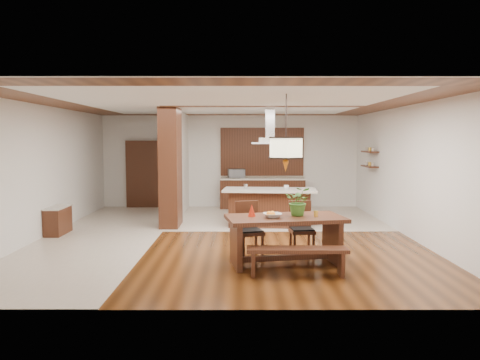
{
  "coord_description": "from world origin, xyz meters",
  "views": [
    {
      "loc": [
        0.28,
        -10.22,
        2.14
      ],
      "look_at": [
        0.3,
        0.0,
        1.25
      ],
      "focal_mm": 35.0,
      "sensor_mm": 36.0,
      "label": 1
    }
  ],
  "objects_px": {
    "hallway_console": "(58,221)",
    "fruit_bowl": "(272,215)",
    "microwave": "(236,173)",
    "pendant_lantern": "(286,133)",
    "foliage_plant": "(299,201)",
    "range_hood": "(270,126)",
    "dining_chair_right": "(302,228)",
    "kitchen_island": "(269,207)",
    "dining_bench": "(297,262)",
    "dining_table": "(285,229)",
    "dining_chair_left": "(250,229)",
    "island_cup": "(286,187)"
  },
  "relations": [
    {
      "from": "hallway_console",
      "to": "fruit_bowl",
      "type": "xyz_separation_m",
      "value": [
        4.65,
        -2.62,
        0.55
      ]
    },
    {
      "from": "fruit_bowl",
      "to": "microwave",
      "type": "xyz_separation_m",
      "value": [
        -0.65,
        6.62,
        0.22
      ]
    },
    {
      "from": "pendant_lantern",
      "to": "foliage_plant",
      "type": "bearing_deg",
      "value": 21.94
    },
    {
      "from": "microwave",
      "to": "hallway_console",
      "type": "bearing_deg",
      "value": -146.88
    },
    {
      "from": "pendant_lantern",
      "to": "range_hood",
      "type": "xyz_separation_m",
      "value": [
        -0.04,
        3.5,
        0.22
      ]
    },
    {
      "from": "dining_chair_right",
      "to": "fruit_bowl",
      "type": "relative_size",
      "value": 3.19
    },
    {
      "from": "dining_chair_right",
      "to": "pendant_lantern",
      "type": "height_order",
      "value": "pendant_lantern"
    },
    {
      "from": "foliage_plant",
      "to": "kitchen_island",
      "type": "xyz_separation_m",
      "value": [
        -0.29,
        3.4,
        -0.6
      ]
    },
    {
      "from": "dining_bench",
      "to": "pendant_lantern",
      "type": "xyz_separation_m",
      "value": [
        -0.12,
        0.7,
        2.02
      ]
    },
    {
      "from": "range_hood",
      "to": "dining_chair_right",
      "type": "bearing_deg",
      "value": -81.44
    },
    {
      "from": "kitchen_island",
      "to": "microwave",
      "type": "xyz_separation_m",
      "value": [
        -0.83,
        3.01,
        0.61
      ]
    },
    {
      "from": "dining_table",
      "to": "kitchen_island",
      "type": "height_order",
      "value": "kitchen_island"
    },
    {
      "from": "dining_chair_left",
      "to": "range_hood",
      "type": "xyz_separation_m",
      "value": [
        0.55,
        2.99,
        1.96
      ]
    },
    {
      "from": "dining_chair_right",
      "to": "foliage_plant",
      "type": "relative_size",
      "value": 1.96
    },
    {
      "from": "dining_bench",
      "to": "microwave",
      "type": "height_order",
      "value": "microwave"
    },
    {
      "from": "dining_bench",
      "to": "dining_chair_left",
      "type": "relative_size",
      "value": 1.58
    },
    {
      "from": "dining_table",
      "to": "dining_chair_left",
      "type": "bearing_deg",
      "value": 139.3
    },
    {
      "from": "island_cup",
      "to": "dining_bench",
      "type": "bearing_deg",
      "value": -93.35
    },
    {
      "from": "dining_chair_right",
      "to": "range_hood",
      "type": "xyz_separation_m",
      "value": [
        -0.42,
        2.82,
        1.97
      ]
    },
    {
      "from": "hallway_console",
      "to": "island_cup",
      "type": "relative_size",
      "value": 7.12
    },
    {
      "from": "dining_chair_right",
      "to": "kitchen_island",
      "type": "relative_size",
      "value": 0.42
    },
    {
      "from": "dining_chair_right",
      "to": "dining_table",
      "type": "bearing_deg",
      "value": -125.15
    },
    {
      "from": "dining_chair_right",
      "to": "kitchen_island",
      "type": "height_order",
      "value": "dining_chair_right"
    },
    {
      "from": "dining_bench",
      "to": "hallway_console",
      "type": "bearing_deg",
      "value": 147.23
    },
    {
      "from": "pendant_lantern",
      "to": "range_hood",
      "type": "relative_size",
      "value": 1.46
    },
    {
      "from": "dining_chair_right",
      "to": "dining_chair_left",
      "type": "bearing_deg",
      "value": -175.86
    },
    {
      "from": "microwave",
      "to": "island_cup",
      "type": "bearing_deg",
      "value": -79.91
    },
    {
      "from": "kitchen_island",
      "to": "dining_table",
      "type": "bearing_deg",
      "value": -84.88
    },
    {
      "from": "fruit_bowl",
      "to": "foliage_plant",
      "type": "bearing_deg",
      "value": 23.74
    },
    {
      "from": "hallway_console",
      "to": "foliage_plant",
      "type": "distance_m",
      "value": 5.72
    },
    {
      "from": "dining_chair_right",
      "to": "pendant_lantern",
      "type": "bearing_deg",
      "value": -125.15
    },
    {
      "from": "dining_chair_left",
      "to": "dining_chair_right",
      "type": "distance_m",
      "value": 0.99
    },
    {
      "from": "dining_chair_left",
      "to": "pendant_lantern",
      "type": "xyz_separation_m",
      "value": [
        0.59,
        -0.51,
        1.74
      ]
    },
    {
      "from": "hallway_console",
      "to": "range_hood",
      "type": "xyz_separation_m",
      "value": [
        4.84,
        0.99,
        2.15
      ]
    },
    {
      "from": "dining_chair_left",
      "to": "fruit_bowl",
      "type": "distance_m",
      "value": 0.8
    },
    {
      "from": "fruit_bowl",
      "to": "island_cup",
      "type": "relative_size",
      "value": 2.5
    },
    {
      "from": "dining_chair_left",
      "to": "dining_table",
      "type": "bearing_deg",
      "value": -57.43
    },
    {
      "from": "hallway_console",
      "to": "foliage_plant",
      "type": "height_order",
      "value": "foliage_plant"
    },
    {
      "from": "range_hood",
      "to": "foliage_plant",
      "type": "bearing_deg",
      "value": -85.2
    },
    {
      "from": "pendant_lantern",
      "to": "hallway_console",
      "type": "bearing_deg",
      "value": 152.72
    },
    {
      "from": "foliage_plant",
      "to": "microwave",
      "type": "height_order",
      "value": "foliage_plant"
    },
    {
      "from": "range_hood",
      "to": "dining_bench",
      "type": "bearing_deg",
      "value": -87.73
    },
    {
      "from": "dining_chair_left",
      "to": "pendant_lantern",
      "type": "height_order",
      "value": "pendant_lantern"
    },
    {
      "from": "island_cup",
      "to": "dining_table",
      "type": "bearing_deg",
      "value": -96.1
    },
    {
      "from": "hallway_console",
      "to": "dining_chair_left",
      "type": "xyz_separation_m",
      "value": [
        4.29,
        -2.01,
        0.19
      ]
    },
    {
      "from": "dining_bench",
      "to": "kitchen_island",
      "type": "xyz_separation_m",
      "value": [
        -0.17,
        4.2,
        0.25
      ]
    },
    {
      "from": "dining_chair_left",
      "to": "microwave",
      "type": "relative_size",
      "value": 2.04
    },
    {
      "from": "dining_chair_right",
      "to": "microwave",
      "type": "bearing_deg",
      "value": 96.29
    },
    {
      "from": "microwave",
      "to": "fruit_bowl",
      "type": "bearing_deg",
      "value": -96.22
    },
    {
      "from": "pendant_lantern",
      "to": "foliage_plant",
      "type": "distance_m",
      "value": 1.2
    }
  ]
}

